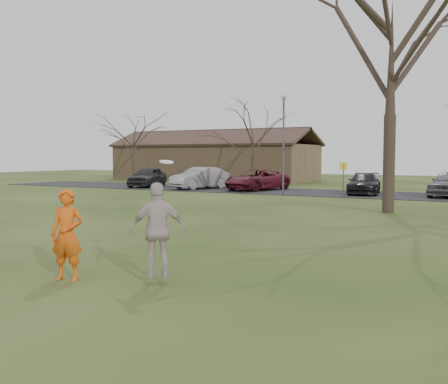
{
  "coord_description": "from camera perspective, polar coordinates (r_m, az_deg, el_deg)",
  "views": [
    {
      "loc": [
        6.64,
        -7.96,
        2.46
      ],
      "look_at": [
        0.0,
        4.0,
        1.5
      ],
      "focal_mm": 41.69,
      "sensor_mm": 36.0,
      "label": 1
    }
  ],
  "objects": [
    {
      "name": "big_tree",
      "position": [
        23.86,
        17.9,
        14.79
      ],
      "size": [
        9.0,
        9.0,
        14.0
      ],
      "primitive_type": null,
      "color": "#352821",
      "rests_on": "ground"
    },
    {
      "name": "car_0",
      "position": [
        41.0,
        -8.39,
        1.68
      ],
      "size": [
        3.02,
        4.95,
        1.57
      ],
      "primitive_type": "imported",
      "rotation": [
        0.0,
        0.0,
        0.27
      ],
      "color": "#27282A",
      "rests_on": "parking_strip"
    },
    {
      "name": "parking_strip",
      "position": [
        33.71,
        17.61,
        -0.33
      ],
      "size": [
        62.0,
        6.5,
        0.04
      ],
      "primitive_type": "cube",
      "color": "black",
      "rests_on": "ground"
    },
    {
      "name": "car_1",
      "position": [
        38.16,
        -2.68,
        1.55
      ],
      "size": [
        2.87,
        5.05,
        1.58
      ],
      "primitive_type": "imported",
      "rotation": [
        0.0,
        0.0,
        -0.27
      ],
      "color": "#9E9DA3",
      "rests_on": "parking_strip"
    },
    {
      "name": "sign_yellow",
      "position": [
        31.19,
        12.96,
        2.05
      ],
      "size": [
        0.35,
        0.35,
        2.08
      ],
      "color": "#47474C",
      "rests_on": "ground"
    },
    {
      "name": "car_2",
      "position": [
        36.71,
        3.65,
        1.36
      ],
      "size": [
        3.58,
        5.67,
        1.46
      ],
      "primitive_type": "imported",
      "rotation": [
        0.0,
        0.0,
        -0.24
      ],
      "color": "maroon",
      "rests_on": "parking_strip"
    },
    {
      "name": "catching_play",
      "position": [
        9.99,
        -7.22,
        -4.15
      ],
      "size": [
        1.13,
        0.99,
        2.25
      ],
      "color": "#C1AFAD",
      "rests_on": "ground"
    },
    {
      "name": "building",
      "position": [
        53.12,
        -1.06,
        3.43
      ],
      "size": [
        20.6,
        8.5,
        5.14
      ],
      "color": "#8C6D4C",
      "rests_on": "ground"
    },
    {
      "name": "car_3",
      "position": [
        34.08,
        15.12,
        0.91
      ],
      "size": [
        2.58,
        4.81,
        1.33
      ],
      "primitive_type": "imported",
      "rotation": [
        0.0,
        0.0,
        0.16
      ],
      "color": "black",
      "rests_on": "parking_strip"
    },
    {
      "name": "lamp_post",
      "position": [
        33.01,
        6.54,
        6.6
      ],
      "size": [
        0.34,
        0.34,
        6.27
      ],
      "color": "#47474C",
      "rests_on": "ground"
    },
    {
      "name": "ground",
      "position": [
        10.65,
        -10.65,
        -9.41
      ],
      "size": [
        120.0,
        120.0,
        0.0
      ],
      "primitive_type": "plane",
      "color": "#1E380F",
      "rests_on": "ground"
    },
    {
      "name": "player_defender",
      "position": [
        10.71,
        -16.83,
        -4.52
      ],
      "size": [
        0.76,
        0.62,
        1.81
      ],
      "primitive_type": "imported",
      "rotation": [
        0.0,
        0.0,
        0.33
      ],
      "color": "#DF5612",
      "rests_on": "ground"
    }
  ]
}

